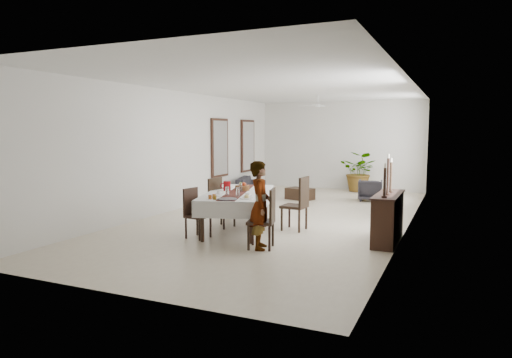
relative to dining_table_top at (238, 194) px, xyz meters
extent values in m
cube|color=beige|center=(0.36, 1.78, -0.78)|extent=(6.00, 12.00, 0.00)
cube|color=white|center=(0.36, 1.78, 2.42)|extent=(6.00, 12.00, 0.02)
cube|color=silver|center=(0.36, 7.78, 0.82)|extent=(6.00, 0.02, 3.20)
cube|color=silver|center=(0.36, -4.22, 0.82)|extent=(6.00, 0.02, 3.20)
cube|color=silver|center=(-2.64, 1.78, 0.82)|extent=(0.02, 12.00, 3.20)
cube|color=silver|center=(3.36, 1.78, 0.82)|extent=(0.02, 12.00, 3.20)
cube|color=black|center=(0.00, 0.00, 0.00)|extent=(1.74, 2.77, 0.05)
cylinder|color=black|center=(-0.12, -1.31, -0.40)|extent=(0.09, 0.09, 0.75)
cylinder|color=black|center=(0.79, -1.05, -0.40)|extent=(0.09, 0.09, 0.75)
cylinder|color=black|center=(-0.79, 1.05, -0.40)|extent=(0.09, 0.09, 0.75)
cylinder|color=black|center=(0.12, 1.31, -0.40)|extent=(0.09, 0.09, 0.75)
cube|color=silver|center=(0.00, 0.00, 0.03)|extent=(1.98, 3.01, 0.01)
cube|color=silver|center=(-0.60, -0.17, -0.12)|extent=(0.77, 2.67, 0.32)
cube|color=white|center=(0.60, 0.17, -0.12)|extent=(0.77, 2.67, 0.32)
cube|color=silver|center=(0.38, -1.33, -0.12)|extent=(1.22, 0.36, 0.32)
cube|color=white|center=(-0.38, 1.33, -0.12)|extent=(1.22, 0.36, 0.32)
cube|color=#582119|center=(0.00, 0.00, 0.04)|extent=(1.10, 2.68, 0.00)
cylinder|color=#9A0B10|center=(-0.30, 0.08, 0.15)|extent=(0.20, 0.20, 0.21)
torus|color=maroon|center=(-0.39, 0.06, 0.15)|extent=(0.13, 0.06, 0.13)
cylinder|color=silver|center=(0.32, -0.64, 0.13)|extent=(0.08, 0.08, 0.18)
cylinder|color=white|center=(0.06, -0.60, 0.13)|extent=(0.08, 0.08, 0.18)
cylinder|color=white|center=(0.04, 0.07, 0.13)|extent=(0.08, 0.08, 0.18)
cylinder|color=silver|center=(0.49, -0.53, 0.07)|extent=(0.10, 0.10, 0.06)
cylinder|color=silver|center=(0.49, -0.53, 0.05)|extent=(0.16, 0.16, 0.01)
cylinder|color=silver|center=(-0.21, -0.45, 0.07)|extent=(0.10, 0.10, 0.06)
cylinder|color=white|center=(-0.21, -0.45, 0.05)|extent=(0.16, 0.16, 0.01)
cylinder|color=silver|center=(0.61, -0.83, 0.05)|extent=(0.26, 0.26, 0.02)
sphere|color=tan|center=(0.61, -0.83, 0.08)|extent=(0.10, 0.10, 0.10)
cylinder|color=silver|center=(-0.09, -0.86, 0.05)|extent=(0.26, 0.26, 0.02)
cylinder|color=white|center=(-0.49, 0.47, 0.05)|extent=(0.26, 0.26, 0.02)
cylinder|color=#3B3B40|center=(0.31, -1.08, 0.05)|extent=(0.39, 0.39, 0.02)
cylinder|color=brown|center=(0.09, -1.18, 0.08)|extent=(0.07, 0.07, 0.08)
cylinder|color=#944615|center=(-0.03, -1.15, 0.08)|extent=(0.07, 0.07, 0.08)
cylinder|color=#9D5016|center=(-0.01, -1.03, 0.08)|extent=(0.07, 0.07, 0.08)
cylinder|color=brown|center=(-0.02, 0.27, 0.09)|extent=(0.32, 0.32, 0.11)
sphere|color=#A72F10|center=(0.00, 0.30, 0.17)|extent=(0.10, 0.10, 0.10)
sphere|color=olive|center=(-0.07, 0.29, 0.17)|extent=(0.09, 0.09, 0.09)
cube|color=black|center=(1.10, -1.29, -0.29)|extent=(0.56, 0.56, 0.05)
cylinder|color=black|center=(1.33, -1.43, -0.55)|extent=(0.06, 0.06, 0.46)
cylinder|color=black|center=(1.24, -1.06, -0.55)|extent=(0.06, 0.06, 0.46)
cylinder|color=black|center=(0.96, -1.51, -0.55)|extent=(0.06, 0.06, 0.46)
cylinder|color=black|center=(0.87, -1.14, -0.55)|extent=(0.06, 0.06, 0.46)
cube|color=black|center=(1.31, -1.24, 0.02)|extent=(0.14, 0.46, 0.59)
cube|color=black|center=(1.15, 0.42, -0.27)|extent=(0.52, 0.52, 0.06)
cylinder|color=black|center=(1.33, 0.21, -0.54)|extent=(0.05, 0.05, 0.49)
cylinder|color=black|center=(1.36, 0.61, -0.54)|extent=(0.05, 0.05, 0.49)
cylinder|color=black|center=(0.93, 0.24, -0.54)|extent=(0.05, 0.05, 0.49)
cylinder|color=black|center=(0.96, 0.64, -0.54)|extent=(0.05, 0.05, 0.49)
cube|color=black|center=(1.37, 0.41, 0.07)|extent=(0.08, 0.49, 0.62)
cube|color=black|center=(-0.36, -1.06, -0.34)|extent=(0.48, 0.48, 0.05)
cylinder|color=black|center=(-0.50, -0.86, -0.57)|extent=(0.05, 0.05, 0.42)
cylinder|color=black|center=(-0.55, -1.20, -0.57)|extent=(0.05, 0.05, 0.42)
cylinder|color=black|center=(-0.16, -0.92, -0.57)|extent=(0.05, 0.05, 0.42)
cylinder|color=black|center=(-0.21, -1.26, -0.57)|extent=(0.05, 0.05, 0.42)
cube|color=black|center=(-0.55, -1.03, -0.05)|extent=(0.10, 0.42, 0.54)
cube|color=black|center=(-0.41, 0.07, -0.30)|extent=(0.54, 0.54, 0.05)
cylinder|color=black|center=(-0.56, 0.29, -0.55)|extent=(0.05, 0.05, 0.45)
cylinder|color=black|center=(-0.63, -0.08, -0.55)|extent=(0.05, 0.05, 0.45)
cylinder|color=black|center=(-0.19, 0.22, -0.55)|extent=(0.05, 0.05, 0.45)
cylinder|color=black|center=(-0.26, -0.15, -0.55)|extent=(0.05, 0.05, 0.45)
cube|color=black|center=(-0.62, 0.11, 0.02)|extent=(0.13, 0.46, 0.59)
imported|color=gray|center=(1.11, -1.32, 0.02)|extent=(0.56, 0.68, 1.60)
cube|color=black|center=(3.14, 0.12, -0.32)|extent=(0.40, 1.51, 0.91)
cube|color=black|center=(3.14, 0.12, 0.14)|extent=(0.44, 1.57, 0.03)
cylinder|color=black|center=(3.14, -0.43, 0.17)|extent=(0.10, 0.10, 0.03)
cylinder|color=black|center=(3.14, -0.43, 0.44)|extent=(0.05, 0.05, 0.50)
cylinder|color=beige|center=(3.14, -0.43, 0.73)|extent=(0.04, 0.04, 0.08)
cylinder|color=black|center=(3.14, -0.03, 0.17)|extent=(0.10, 0.10, 0.03)
cylinder|color=black|center=(3.14, -0.03, 0.52)|extent=(0.05, 0.05, 0.66)
cylinder|color=beige|center=(3.14, -0.03, 0.89)|extent=(0.04, 0.04, 0.08)
cylinder|color=black|center=(3.14, 0.37, 0.17)|extent=(0.10, 0.10, 0.03)
cylinder|color=black|center=(3.14, 0.37, 0.47)|extent=(0.05, 0.05, 0.55)
cylinder|color=white|center=(3.14, 0.37, 0.79)|extent=(0.04, 0.04, 0.08)
imported|color=#2C292E|center=(-2.07, 5.19, -0.49)|extent=(1.23, 2.07, 0.57)
imported|color=#272429|center=(1.91, 5.27, -0.45)|extent=(0.79, 0.81, 0.65)
cube|color=black|center=(-0.14, 4.68, -0.60)|extent=(0.93, 0.76, 0.36)
imported|color=#345B24|center=(1.18, 7.32, -0.07)|extent=(1.47, 1.34, 1.41)
cube|color=black|center=(-2.60, 3.98, 0.82)|extent=(0.06, 1.05, 1.85)
cube|color=silver|center=(-2.56, 3.98, 0.82)|extent=(0.01, 0.90, 1.70)
cube|color=black|center=(-2.60, 6.08, 0.82)|extent=(0.06, 1.05, 1.85)
cube|color=white|center=(-2.56, 6.08, 0.82)|extent=(0.01, 0.90, 1.70)
cylinder|color=white|center=(0.36, 4.78, 2.32)|extent=(0.04, 0.04, 0.20)
cylinder|color=white|center=(0.36, 4.78, 2.12)|extent=(0.16, 0.16, 0.08)
cube|color=white|center=(0.36, 5.13, 2.12)|extent=(0.10, 0.55, 0.01)
cube|color=silver|center=(0.36, 4.43, 2.12)|extent=(0.10, 0.55, 0.01)
cube|color=silver|center=(0.71, 4.78, 2.12)|extent=(0.55, 0.10, 0.01)
cube|color=white|center=(0.01, 4.78, 2.12)|extent=(0.55, 0.10, 0.01)
camera|label=1|loc=(4.33, -8.76, 1.35)|focal=32.00mm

